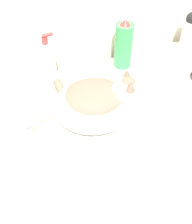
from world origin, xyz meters
name	(u,v)px	position (x,y,z in m)	size (l,w,h in m)	color
vanity_counter	(90,188)	(0.00, 0.30, 0.42)	(1.27, 0.60, 0.83)	beige
sink_basin	(94,125)	(0.01, 0.27, 0.86)	(0.37, 0.37, 0.05)	silver
cat	(98,102)	(0.02, 0.26, 0.96)	(0.28, 0.33, 0.17)	silver
faucet	(26,123)	(-0.20, 0.30, 0.92)	(0.16, 0.06, 0.15)	silver
soap_pump_bottle	(48,64)	(-0.06, 0.54, 0.92)	(0.06, 0.06, 0.21)	silver
lotion_bottle_white	(189,32)	(0.53, 0.54, 0.91)	(0.06, 0.06, 0.17)	silver
spray_bottle_trigger	(124,45)	(0.24, 0.54, 0.92)	(0.07, 0.07, 0.20)	#338C4C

